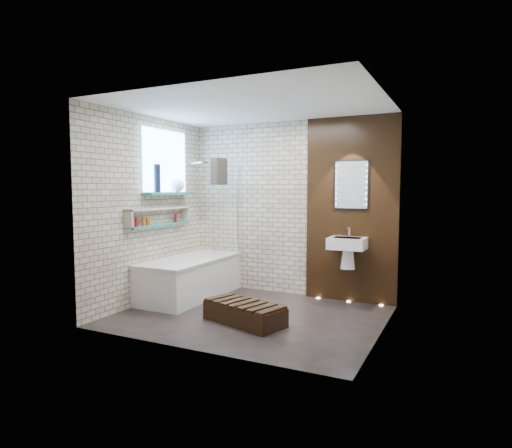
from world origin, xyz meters
The scene contains 15 objects.
ground centered at (0.00, 0.00, 0.00)m, with size 3.20×3.20×0.00m, color black.
room_shell centered at (0.00, 0.00, 1.30)m, with size 3.24×3.20×2.60m.
walnut_panel centered at (0.95, 1.27, 1.30)m, with size 1.30×0.06×2.60m, color black.
clerestory_window centered at (-1.57, 0.35, 1.90)m, with size 0.18×1.00×0.94m.
display_niche centered at (-1.53, 0.15, 1.20)m, with size 0.14×1.30×0.26m.
bathtub centered at (-1.22, 0.45, 0.29)m, with size 0.79×1.74×0.70m.
bath_screen centered at (-0.87, 0.89, 1.28)m, with size 0.01×0.78×1.40m, color white.
towel centered at (-0.87, 0.70, 1.85)m, with size 0.11×0.29×0.39m, color black.
shower_head centered at (-1.30, 0.95, 2.00)m, with size 0.18×0.18×0.02m, color silver.
washbasin centered at (0.95, 1.07, 0.79)m, with size 0.50×0.36×0.58m.
led_mirror centered at (0.95, 1.23, 1.65)m, with size 0.50×0.02×0.70m.
walnut_step centered at (0.06, -0.30, 0.11)m, with size 1.00×0.44×0.22m, color black.
niche_bottles centered at (-1.53, -0.01, 1.16)m, with size 0.05×0.92×0.13m.
sill_vases centered at (-1.50, 0.40, 1.68)m, with size 0.20×0.62×0.39m.
floor_uplights centered at (0.95, 1.20, 0.01)m, with size 0.96×0.06×0.01m.
Camera 1 is at (2.40, -4.80, 1.60)m, focal length 30.47 mm.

